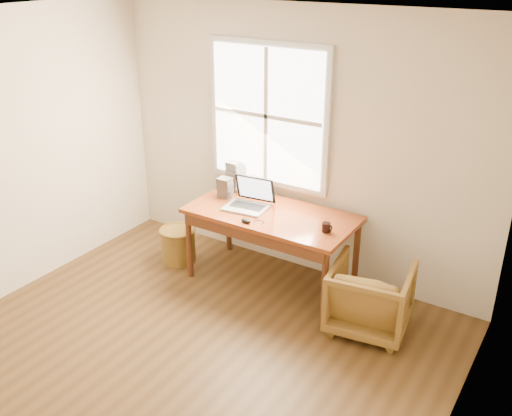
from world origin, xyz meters
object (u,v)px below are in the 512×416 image
(desk, at_px, (272,215))
(coffee_mug, at_px, (326,227))
(armchair, at_px, (370,297))
(cd_stack_a, at_px, (239,176))
(laptop, at_px, (245,193))
(wicker_stool, at_px, (178,245))

(desk, bearing_deg, coffee_mug, -8.42)
(armchair, height_order, coffee_mug, coffee_mug)
(desk, height_order, cd_stack_a, cd_stack_a)
(laptop, distance_m, cd_stack_a, 0.54)
(desk, distance_m, coffee_mug, 0.62)
(desk, xyz_separation_m, wicker_stool, (-1.04, -0.16, -0.55))
(wicker_stool, xyz_separation_m, cd_stack_a, (0.44, 0.50, 0.71))
(armchair, distance_m, cd_stack_a, 1.89)
(coffee_mug, distance_m, cd_stack_a, 1.29)
(wicker_stool, xyz_separation_m, coffee_mug, (1.65, 0.07, 0.61))
(desk, xyz_separation_m, armchair, (1.11, -0.20, -0.42))
(wicker_stool, height_order, laptop, laptop)
(desk, distance_m, wicker_stool, 1.19)
(desk, distance_m, laptop, 0.32)
(wicker_stool, bearing_deg, desk, 8.50)
(wicker_stool, relative_size, cd_stack_a, 1.31)
(coffee_mug, height_order, cd_stack_a, cd_stack_a)
(armchair, xyz_separation_m, laptop, (-1.36, 0.14, 0.61))
(armchair, bearing_deg, coffee_mug, -20.97)
(desk, relative_size, laptop, 3.51)
(armchair, relative_size, laptop, 1.48)
(laptop, relative_size, coffee_mug, 5.32)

